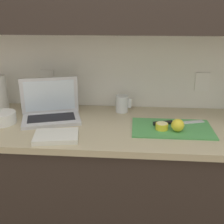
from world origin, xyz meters
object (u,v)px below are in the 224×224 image
at_px(lemon_half_cut, 162,126).
at_px(bowl_white, 2,118).
at_px(lemon_whole_beside, 178,125).
at_px(knife, 170,123).
at_px(measuring_cup, 122,104).
at_px(laptop, 51,109).
at_px(cutting_board, 172,128).

xyz_separation_m(lemon_half_cut, bowl_white, (-0.90, 0.03, 0.01)).
bearing_deg(lemon_half_cut, bowl_white, 178.03).
bearing_deg(lemon_half_cut, lemon_whole_beside, -12.95).
relative_size(knife, measuring_cup, 2.81).
distance_m(laptop, cutting_board, 0.71).
xyz_separation_m(laptop, cutting_board, (0.70, -0.10, -0.05)).
bearing_deg(lemon_whole_beside, cutting_board, 115.50).
distance_m(knife, lemon_half_cut, 0.09).
height_order(laptop, knife, laptop).
height_order(knife, lemon_whole_beside, lemon_whole_beside).
distance_m(cutting_board, knife, 0.05).
relative_size(lemon_half_cut, lemon_whole_beside, 0.98).
bearing_deg(laptop, cutting_board, -25.66).
bearing_deg(knife, lemon_half_cut, -142.49).
bearing_deg(bowl_white, measuring_cup, 20.37).
distance_m(laptop, bowl_white, 0.28).
height_order(knife, lemon_half_cut, lemon_half_cut).
distance_m(laptop, measuring_cup, 0.44).
bearing_deg(measuring_cup, laptop, -159.96).
relative_size(lemon_whole_beside, bowl_white, 0.43).
bearing_deg(lemon_half_cut, measuring_cup, 129.01).
bearing_deg(measuring_cup, knife, -36.57).
relative_size(laptop, knife, 1.29).
relative_size(laptop, bowl_white, 2.44).
distance_m(knife, measuring_cup, 0.35).
xyz_separation_m(cutting_board, knife, (-0.01, 0.05, 0.01)).
distance_m(knife, lemon_whole_beside, 0.10).
distance_m(lemon_half_cut, measuring_cup, 0.36).
height_order(laptop, cutting_board, laptop).
height_order(lemon_whole_beside, measuring_cup, measuring_cup).
height_order(laptop, measuring_cup, laptop).
distance_m(measuring_cup, bowl_white, 0.72).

